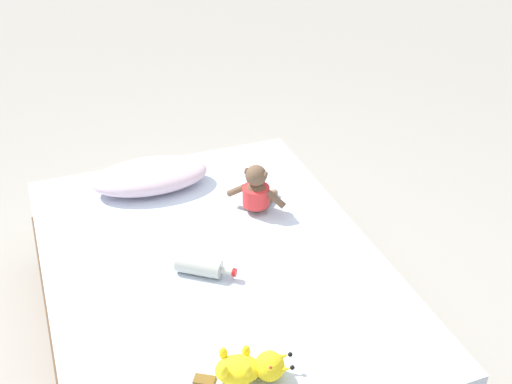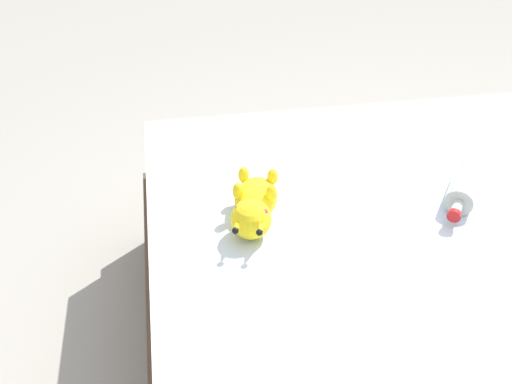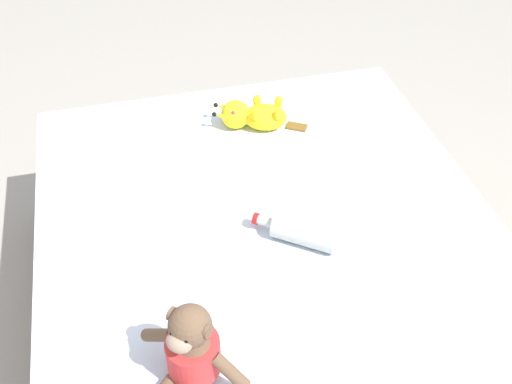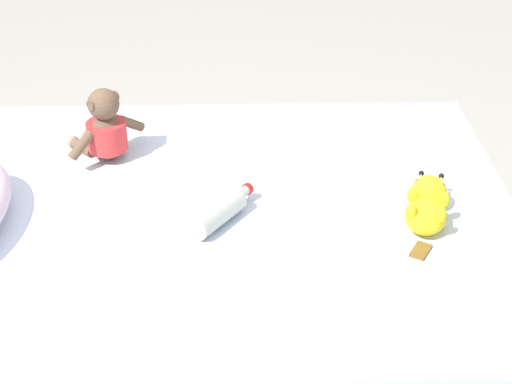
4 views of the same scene
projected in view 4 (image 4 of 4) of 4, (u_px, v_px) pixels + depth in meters
name	position (u px, v px, depth m)	size (l,w,h in m)	color
ground_plane	(204.00, 343.00, 2.42)	(16.00, 16.00, 0.00)	#9E998E
bed	(200.00, 281.00, 2.28)	(1.37, 1.85, 0.51)	brown
plush_monkey	(104.00, 130.00, 2.34)	(0.26, 0.26, 0.24)	brown
plush_yellow_creature	(427.00, 205.00, 2.07)	(0.33, 0.16, 0.10)	yellow
glass_bottle	(217.00, 212.00, 2.07)	(0.23, 0.19, 0.07)	#B7BCB2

